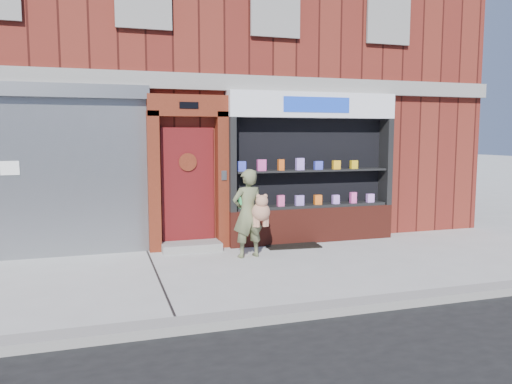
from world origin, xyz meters
name	(u,v)px	position (x,y,z in m)	size (l,w,h in m)	color
ground	(256,270)	(0.00, 0.00, 0.00)	(80.00, 80.00, 0.00)	#9E9E99
curb	(311,311)	(0.00, -2.15, 0.06)	(60.00, 0.30, 0.12)	gray
building	(188,66)	(0.00, 5.99, 4.00)	(12.00, 8.16, 8.00)	#5E1B15
shutter_bay	(60,160)	(-3.00, 1.93, 1.72)	(3.10, 0.30, 3.04)	gray
red_door_bay	(189,173)	(-0.75, 1.86, 1.46)	(1.52, 0.58, 2.90)	#511A0D
pharmacy_bay	(311,174)	(1.75, 1.81, 1.37)	(3.50, 0.41, 3.00)	maroon
woman	(249,213)	(0.15, 0.87, 0.79)	(0.68, 0.53, 1.57)	#626844
doormat	(291,244)	(1.21, 1.55, 0.01)	(1.04, 0.73, 0.03)	black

